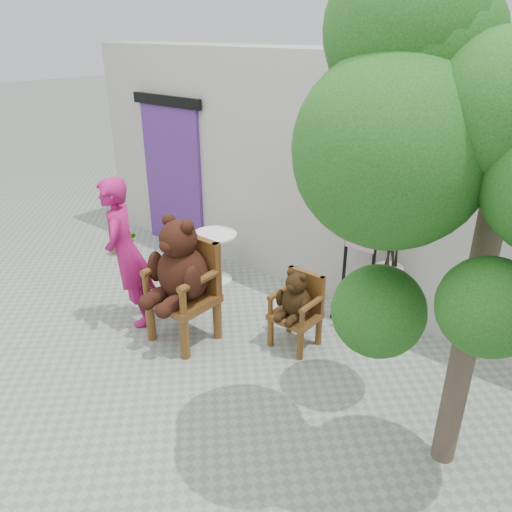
% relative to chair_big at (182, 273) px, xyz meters
% --- Properties ---
extents(ground_plane, '(60.00, 60.00, 0.00)m').
position_rel_chair_big_xyz_m(ground_plane, '(0.90, -0.77, -0.82)').
color(ground_plane, gray).
rests_on(ground_plane, ground).
extents(back_wall, '(9.00, 1.00, 3.00)m').
position_rel_chair_big_xyz_m(back_wall, '(0.90, 2.33, 0.68)').
color(back_wall, '#B3B0A8').
rests_on(back_wall, ground).
extents(doorway, '(1.40, 0.11, 2.33)m').
position_rel_chair_big_xyz_m(doorway, '(-2.10, 1.81, 0.34)').
color(doorway, '#512878').
rests_on(doorway, ground).
extents(chair_big, '(0.71, 0.77, 1.47)m').
position_rel_chair_big_xyz_m(chair_big, '(0.00, 0.00, 0.00)').
color(chair_big, '#4E2C10').
rests_on(chair_big, ground).
extents(chair_small, '(0.48, 0.49, 0.91)m').
position_rel_chair_big_xyz_m(chair_small, '(1.04, 0.69, -0.29)').
color(chair_small, '#4E2C10').
rests_on(chair_small, ground).
extents(person, '(0.73, 0.76, 1.76)m').
position_rel_chair_big_xyz_m(person, '(-0.76, -0.13, 0.05)').
color(person, '#A1135A').
rests_on(person, ground).
extents(cafe_table, '(0.60, 0.60, 0.70)m').
position_rel_chair_big_xyz_m(cafe_table, '(-0.70, 1.24, -0.38)').
color(cafe_table, white).
rests_on(cafe_table, ground).
extents(display_stand, '(0.45, 0.36, 1.51)m').
position_rel_chair_big_xyz_m(display_stand, '(1.28, 1.58, -0.24)').
color(display_stand, black).
rests_on(display_stand, ground).
extents(stool_bucket, '(0.32, 0.32, 1.45)m').
position_rel_chair_big_xyz_m(stool_bucket, '(1.66, 1.58, -0.18)').
color(stool_bucket, white).
rests_on(stool_bucket, ground).
extents(tree, '(2.10, 2.12, 3.71)m').
position_rel_chair_big_xyz_m(tree, '(2.70, -0.13, 1.93)').
color(tree, '#413327').
rests_on(tree, ground).
extents(potted_plant, '(0.34, 0.29, 0.37)m').
position_rel_chair_big_xyz_m(potted_plant, '(-2.50, 1.00, -0.64)').
color(potted_plant, '#113C10').
rests_on(potted_plant, ground).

